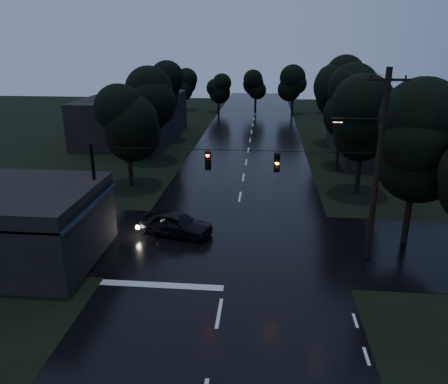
# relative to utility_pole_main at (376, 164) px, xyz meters

# --- Properties ---
(main_road) EXTENTS (12.00, 120.00, 0.02)m
(main_road) POSITION_rel_utility_pole_main_xyz_m (-7.41, 19.00, -5.26)
(main_road) COLOR black
(main_road) RESTS_ON ground
(cross_street) EXTENTS (60.00, 9.00, 0.02)m
(cross_street) POSITION_rel_utility_pole_main_xyz_m (-7.41, 1.00, -5.26)
(cross_street) COLOR black
(cross_street) RESTS_ON ground
(building_far_right) EXTENTS (10.00, 14.00, 4.40)m
(building_far_right) POSITION_rel_utility_pole_main_xyz_m (6.59, 23.00, -3.06)
(building_far_right) COLOR black
(building_far_right) RESTS_ON ground
(building_far_left) EXTENTS (10.00, 16.00, 5.00)m
(building_far_left) POSITION_rel_utility_pole_main_xyz_m (-21.41, 29.00, -2.76)
(building_far_left) COLOR black
(building_far_left) RESTS_ON ground
(utility_pole_main) EXTENTS (3.50, 0.30, 10.00)m
(utility_pole_main) POSITION_rel_utility_pole_main_xyz_m (0.00, 0.00, 0.00)
(utility_pole_main) COLOR black
(utility_pole_main) RESTS_ON ground
(utility_pole_far) EXTENTS (2.00, 0.30, 7.50)m
(utility_pole_far) POSITION_rel_utility_pole_main_xyz_m (0.89, 17.00, -1.38)
(utility_pole_far) COLOR black
(utility_pole_far) RESTS_ON ground
(anchor_pole_left) EXTENTS (0.18, 0.18, 6.00)m
(anchor_pole_left) POSITION_rel_utility_pole_main_xyz_m (-14.91, 0.00, -2.26)
(anchor_pole_left) COLOR black
(anchor_pole_left) RESTS_ON ground
(span_signals) EXTENTS (15.00, 0.37, 1.12)m
(span_signals) POSITION_rel_utility_pole_main_xyz_m (-6.85, -0.01, -0.01)
(span_signals) COLOR black
(span_signals) RESTS_ON ground
(tree_corner_near) EXTENTS (4.48, 4.48, 9.44)m
(tree_corner_near) POSITION_rel_utility_pole_main_xyz_m (2.59, 2.00, 0.74)
(tree_corner_near) COLOR black
(tree_corner_near) RESTS_ON ground
(tree_left_a) EXTENTS (3.92, 3.92, 8.26)m
(tree_left_a) POSITION_rel_utility_pole_main_xyz_m (-16.41, 11.00, -0.02)
(tree_left_a) COLOR black
(tree_left_a) RESTS_ON ground
(tree_left_b) EXTENTS (4.20, 4.20, 8.85)m
(tree_left_b) POSITION_rel_utility_pole_main_xyz_m (-17.01, 19.00, 0.36)
(tree_left_b) COLOR black
(tree_left_b) RESTS_ON ground
(tree_left_c) EXTENTS (4.48, 4.48, 9.44)m
(tree_left_c) POSITION_rel_utility_pole_main_xyz_m (-17.61, 29.00, 0.74)
(tree_left_c) COLOR black
(tree_left_c) RESTS_ON ground
(tree_right_a) EXTENTS (4.20, 4.20, 8.85)m
(tree_right_a) POSITION_rel_utility_pole_main_xyz_m (1.59, 11.00, 0.36)
(tree_right_a) COLOR black
(tree_right_a) RESTS_ON ground
(tree_right_b) EXTENTS (4.48, 4.48, 9.44)m
(tree_right_b) POSITION_rel_utility_pole_main_xyz_m (2.19, 19.00, 0.74)
(tree_right_b) COLOR black
(tree_right_b) RESTS_ON ground
(tree_right_c) EXTENTS (4.76, 4.76, 10.03)m
(tree_right_c) POSITION_rel_utility_pole_main_xyz_m (2.79, 29.00, 1.11)
(tree_right_c) COLOR black
(tree_right_c) RESTS_ON ground
(car) EXTENTS (4.70, 2.70, 1.50)m
(car) POSITION_rel_utility_pole_main_xyz_m (-10.83, 1.83, -4.51)
(car) COLOR black
(car) RESTS_ON ground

